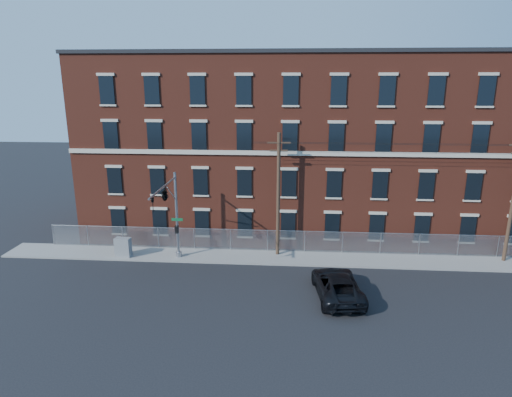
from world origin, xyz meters
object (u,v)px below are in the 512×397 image
object	(u,v)px
traffic_signal_mast	(168,202)
pickup_truck	(337,285)
utility_pole_near	(278,193)
utility_cabinet	(123,247)

from	to	relation	value
traffic_signal_mast	pickup_truck	bearing A→B (deg)	-15.49
traffic_signal_mast	utility_pole_near	distance (m)	8.70
utility_pole_near	pickup_truck	distance (m)	9.13
pickup_truck	utility_pole_near	bearing A→B (deg)	-64.62
utility_pole_near	pickup_truck	bearing A→B (deg)	-58.64
pickup_truck	utility_cabinet	world-z (taller)	utility_cabinet
pickup_truck	traffic_signal_mast	bearing A→B (deg)	-21.46
traffic_signal_mast	utility_cabinet	size ratio (longest dim) A/B	4.45
utility_cabinet	pickup_truck	bearing A→B (deg)	-12.75
traffic_signal_mast	pickup_truck	distance (m)	13.39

